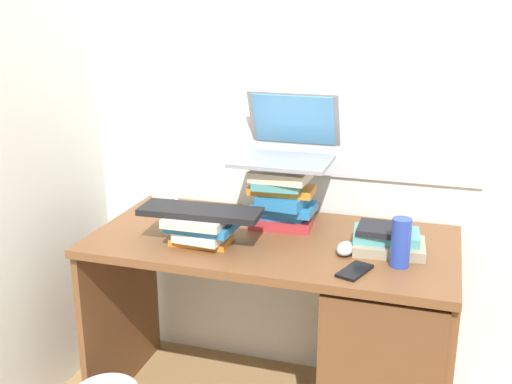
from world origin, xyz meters
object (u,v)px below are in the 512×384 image
book_stack_tall (281,195)px  computer_mouse (345,248)px  book_stack_keyboard_riser (201,228)px  cell_phone (355,271)px  water_bottle (401,243)px  book_stack_side (387,240)px  laptop (287,143)px  mug (162,203)px  keyboard (200,211)px  desk (357,337)px

book_stack_tall → computer_mouse: 0.34m
book_stack_keyboard_riser → cell_phone: 0.56m
computer_mouse → water_bottle: 0.20m
cell_phone → book_stack_side: bearing=89.4°
laptop → water_bottle: (0.45, -0.30, -0.22)m
cell_phone → water_bottle: bearing=54.7°
book_stack_keyboard_riser → book_stack_tall: bearing=47.9°
book_stack_tall → mug: size_ratio=2.16×
mug → cell_phone: 0.87m
book_stack_keyboard_riser → water_bottle: 0.68m
water_bottle → cell_phone: bearing=-144.9°
keyboard → cell_phone: (0.55, -0.07, -0.12)m
computer_mouse → mug: 0.78m
desk → book_stack_side: book_stack_side is taller
book_stack_keyboard_riser → keyboard: 0.06m
book_stack_keyboard_riser → laptop: (0.22, 0.31, 0.24)m
book_stack_side → keyboard: keyboard is taller
book_stack_keyboard_riser → mug: book_stack_keyboard_riser is taller
mug → cell_phone: bearing=-21.4°
book_stack_tall → desk: bearing=-23.6°
book_stack_tall → computer_mouse: (0.27, -0.18, -0.11)m
laptop → mug: bearing=-171.1°
laptop → computer_mouse: 0.47m
book_stack_side → mug: 0.89m
book_stack_side → computer_mouse: 0.15m
book_stack_tall → book_stack_side: (0.40, -0.11, -0.08)m
computer_mouse → water_bottle: bearing=-15.6°
book_stack_side → water_bottle: bearing=-66.8°
book_stack_tall → mug: 0.49m
book_stack_keyboard_riser → book_stack_side: size_ratio=0.93×
laptop → cell_phone: laptop is taller
book_stack_side → computer_mouse: bearing=-151.9°
book_stack_keyboard_riser → water_bottle: bearing=1.1°
book_stack_side → keyboard: bearing=-167.7°
keyboard → desk: bearing=8.3°
laptop → water_bottle: size_ratio=2.19×
book_stack_keyboard_riser → water_bottle: (0.68, 0.01, 0.02)m
keyboard → laptop: bearing=52.3°
water_bottle → mug: bearing=166.4°
desk → water_bottle: 0.44m
mug → computer_mouse: bearing=-13.1°
book_stack_tall → cell_phone: size_ratio=1.82×
laptop → keyboard: (-0.22, -0.32, -0.18)m
book_stack_tall → keyboard: (-0.22, -0.25, -0.00)m
desk → cell_phone: bearing=-89.4°
book_stack_side → laptop: size_ratio=0.72×
mug → book_stack_keyboard_riser: bearing=-42.4°
book_stack_side → laptop: (-0.40, 0.18, 0.27)m
water_bottle → book_stack_tall: bearing=152.9°
desk → book_stack_side: 0.38m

